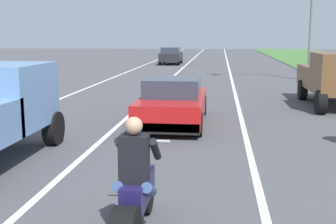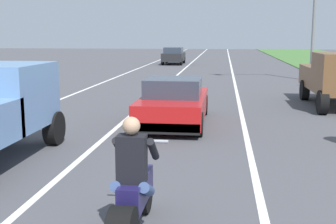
% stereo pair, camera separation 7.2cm
% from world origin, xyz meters
% --- Properties ---
extents(lane_stripe_left_solid, '(0.14, 120.00, 0.01)m').
position_xyz_m(lane_stripe_left_solid, '(-5.40, 20.00, 0.00)').
color(lane_stripe_left_solid, white).
rests_on(lane_stripe_left_solid, ground).
extents(lane_stripe_right_solid, '(0.14, 120.00, 0.01)m').
position_xyz_m(lane_stripe_right_solid, '(1.80, 20.00, 0.00)').
color(lane_stripe_right_solid, white).
rests_on(lane_stripe_right_solid, ground).
extents(lane_stripe_centre_dashed, '(0.14, 120.00, 0.01)m').
position_xyz_m(lane_stripe_centre_dashed, '(-1.80, 20.00, 0.00)').
color(lane_stripe_centre_dashed, white).
rests_on(lane_stripe_centre_dashed, ground).
extents(motorcycle_with_rider, '(0.70, 2.21, 1.62)m').
position_xyz_m(motorcycle_with_rider, '(0.07, 3.95, 0.59)').
color(motorcycle_with_rider, black).
rests_on(motorcycle_with_rider, ground).
extents(sports_car_red, '(1.84, 4.30, 1.37)m').
position_xyz_m(sports_car_red, '(-0.24, 11.52, 0.63)').
color(sports_car_red, red).
rests_on(sports_car_red, ground).
extents(pickup_truck_right_shoulder_brown, '(2.02, 4.80, 1.98)m').
position_xyz_m(pickup_truck_right_shoulder_brown, '(5.31, 15.45, 1.11)').
color(pickup_truck_right_shoulder_brown, brown).
rests_on(pickup_truck_right_shoulder_brown, ground).
extents(traffic_light_mast_near, '(3.96, 0.34, 6.00)m').
position_xyz_m(traffic_light_mast_near, '(4.94, 24.76, 3.95)').
color(traffic_light_mast_near, gray).
rests_on(traffic_light_mast_near, ground).
extents(distant_car_far_ahead, '(1.80, 4.00, 1.50)m').
position_xyz_m(distant_car_far_ahead, '(-3.23, 38.10, 0.77)').
color(distant_car_far_ahead, '#262628').
rests_on(distant_car_far_ahead, ground).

